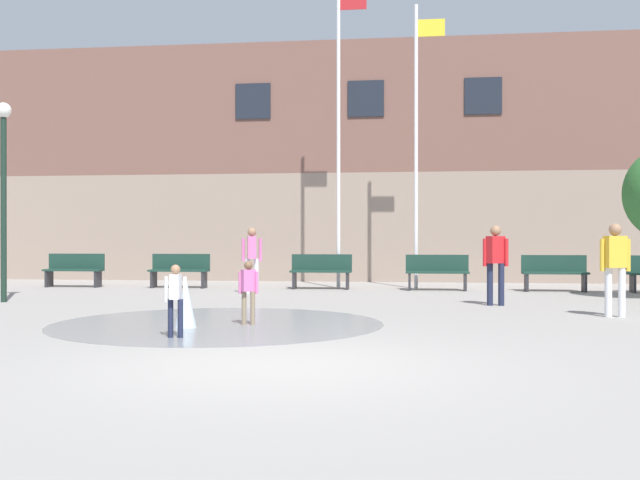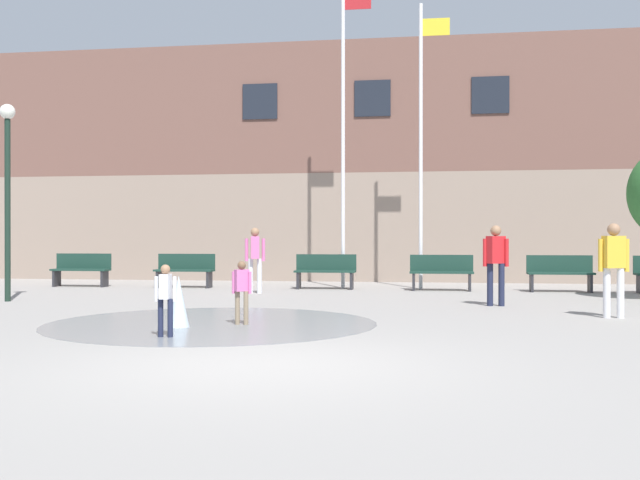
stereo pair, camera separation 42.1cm
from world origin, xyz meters
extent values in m
plane|color=gray|center=(0.00, 0.00, 0.00)|extent=(100.00, 100.00, 0.00)
cube|color=gray|center=(0.00, 17.98, 1.67)|extent=(36.00, 6.00, 3.34)
cube|color=brown|center=(0.00, 17.98, 5.38)|extent=(36.00, 6.00, 4.08)
cube|color=#1E232D|center=(-3.50, 14.96, 5.58)|extent=(1.10, 0.06, 1.10)
cube|color=#1E232D|center=(0.00, 14.96, 5.58)|extent=(1.10, 0.06, 1.10)
cube|color=#1E232D|center=(3.50, 14.96, 5.58)|extent=(1.10, 0.06, 1.10)
cylinder|color=gray|center=(-1.60, 3.64, 0.00)|extent=(5.19, 5.19, 0.01)
cone|color=silver|center=(-1.95, 3.07, 0.39)|extent=(0.32, 0.32, 0.78)
cube|color=#28282D|center=(-8.45, 11.56, 0.22)|extent=(0.06, 0.40, 0.44)
cube|color=#28282D|center=(-7.05, 11.56, 0.22)|extent=(0.06, 0.40, 0.44)
cube|color=#19382D|center=(-7.75, 11.56, 0.47)|extent=(1.60, 0.44, 0.05)
cube|color=#19382D|center=(-7.75, 11.76, 0.70)|extent=(1.60, 0.04, 0.42)
cube|color=#28282D|center=(-5.50, 11.61, 0.22)|extent=(0.06, 0.40, 0.44)
cube|color=#28282D|center=(-4.10, 11.61, 0.22)|extent=(0.06, 0.40, 0.44)
cube|color=#19382D|center=(-4.80, 11.61, 0.47)|extent=(1.60, 0.44, 0.05)
cube|color=#19382D|center=(-4.80, 11.81, 0.70)|extent=(1.60, 0.04, 0.42)
cube|color=#28282D|center=(-1.66, 11.60, 0.22)|extent=(0.06, 0.40, 0.44)
cube|color=#28282D|center=(-0.26, 11.60, 0.22)|extent=(0.06, 0.40, 0.44)
cube|color=#19382D|center=(-0.96, 11.60, 0.47)|extent=(1.60, 0.44, 0.05)
cube|color=#19382D|center=(-0.96, 11.80, 0.70)|extent=(1.60, 0.04, 0.42)
cube|color=#28282D|center=(1.34, 11.46, 0.22)|extent=(0.06, 0.40, 0.44)
cube|color=#28282D|center=(2.74, 11.46, 0.22)|extent=(0.06, 0.40, 0.44)
cube|color=#19382D|center=(2.04, 11.46, 0.47)|extent=(1.60, 0.44, 0.05)
cube|color=#19382D|center=(2.04, 11.66, 0.70)|extent=(1.60, 0.04, 0.42)
cube|color=#28282D|center=(4.25, 11.43, 0.22)|extent=(0.06, 0.40, 0.44)
cube|color=#28282D|center=(5.65, 11.43, 0.22)|extent=(0.06, 0.40, 0.44)
cube|color=#19382D|center=(4.95, 11.43, 0.47)|extent=(1.60, 0.44, 0.05)
cube|color=#19382D|center=(4.95, 11.63, 0.70)|extent=(1.60, 0.04, 0.42)
cube|color=#28282D|center=(6.78, 11.34, 0.22)|extent=(0.06, 0.40, 0.44)
cylinder|color=#1E233D|center=(-1.80, 1.94, 0.26)|extent=(0.07, 0.07, 0.52)
cylinder|color=#1E233D|center=(-1.67, 1.94, 0.26)|extent=(0.07, 0.07, 0.52)
cube|color=white|center=(-1.74, 1.94, 0.69)|extent=(0.14, 0.22, 0.33)
sphere|color=#997051|center=(-1.74, 1.94, 0.92)|extent=(0.13, 0.13, 0.13)
cylinder|color=white|center=(-1.87, 1.94, 0.65)|extent=(0.05, 0.05, 0.34)
cylinder|color=white|center=(-1.61, 1.94, 0.65)|extent=(0.05, 0.05, 0.34)
cylinder|color=#89755B|center=(-1.15, 3.51, 0.26)|extent=(0.07, 0.07, 0.52)
cylinder|color=#89755B|center=(-1.02, 3.51, 0.26)|extent=(0.07, 0.07, 0.52)
cube|color=pink|center=(-1.09, 3.51, 0.69)|extent=(0.24, 0.23, 0.33)
sphere|color=brown|center=(-1.09, 3.51, 0.92)|extent=(0.13, 0.13, 0.13)
cylinder|color=pink|center=(-1.22, 3.51, 0.65)|extent=(0.05, 0.05, 0.34)
cylinder|color=pink|center=(-0.96, 3.51, 0.65)|extent=(0.05, 0.05, 0.34)
cylinder|color=silver|center=(-2.55, 9.94, 0.42)|extent=(0.12, 0.12, 0.84)
cylinder|color=silver|center=(-2.33, 9.94, 0.42)|extent=(0.12, 0.12, 0.84)
cube|color=pink|center=(-2.44, 9.94, 1.11)|extent=(0.28, 0.38, 0.54)
sphere|color=#997051|center=(-2.44, 9.94, 1.48)|extent=(0.21, 0.21, 0.21)
cylinder|color=pink|center=(-2.65, 9.94, 1.05)|extent=(0.08, 0.08, 0.55)
cylinder|color=pink|center=(-2.23, 9.94, 1.05)|extent=(0.08, 0.08, 0.55)
cylinder|color=silver|center=(4.72, 5.40, 0.42)|extent=(0.12, 0.12, 0.84)
cylinder|color=silver|center=(4.94, 5.40, 0.42)|extent=(0.12, 0.12, 0.84)
cube|color=gold|center=(4.83, 5.40, 1.11)|extent=(0.38, 0.29, 0.54)
sphere|color=#997051|center=(4.83, 5.40, 1.48)|extent=(0.21, 0.21, 0.21)
cylinder|color=gold|center=(4.62, 5.40, 1.05)|extent=(0.08, 0.08, 0.55)
cylinder|color=gold|center=(5.04, 5.40, 1.05)|extent=(0.08, 0.08, 0.55)
cylinder|color=#1E233D|center=(2.95, 7.36, 0.42)|extent=(0.12, 0.12, 0.84)
cylinder|color=#1E233D|center=(3.17, 7.36, 0.42)|extent=(0.12, 0.12, 0.84)
cube|color=red|center=(3.06, 7.36, 1.11)|extent=(0.39, 0.36, 0.54)
sphere|color=#997051|center=(3.06, 7.36, 1.48)|extent=(0.21, 0.21, 0.21)
cylinder|color=red|center=(2.85, 7.36, 1.05)|extent=(0.08, 0.08, 0.55)
cylinder|color=red|center=(3.27, 7.36, 1.05)|extent=(0.08, 0.08, 0.55)
cylinder|color=silver|center=(-0.55, 12.08, 4.14)|extent=(0.10, 0.10, 8.27)
cube|color=#B21E23|center=(-0.15, 12.08, 7.65)|extent=(0.70, 0.02, 0.45)
cylinder|color=silver|center=(1.51, 12.08, 3.75)|extent=(0.10, 0.10, 7.49)
cube|color=yellow|center=(1.91, 12.08, 6.87)|extent=(0.70, 0.02, 0.45)
cylinder|color=#192D23|center=(-7.07, 6.90, 1.93)|extent=(0.12, 0.12, 3.85)
sphere|color=white|center=(-7.07, 6.90, 4.01)|extent=(0.32, 0.32, 0.32)
camera|label=1|loc=(1.44, -7.78, 1.35)|focal=42.00mm
camera|label=2|loc=(1.86, -7.72, 1.35)|focal=42.00mm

